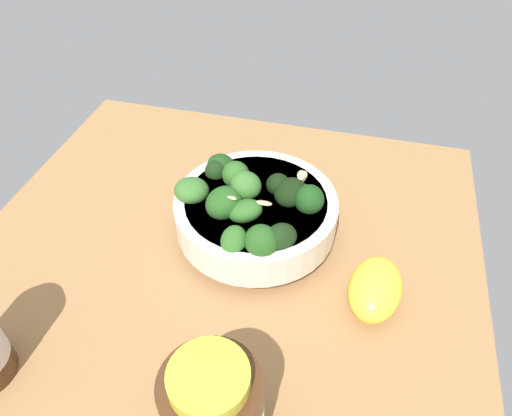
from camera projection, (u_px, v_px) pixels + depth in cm
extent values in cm
cube|color=#996D42|center=(219.00, 269.00, 52.95)|extent=(56.92, 56.92, 3.02)
cylinder|color=silver|center=(256.00, 229.00, 54.54)|extent=(9.94, 9.94, 1.32)
cylinder|color=silver|center=(256.00, 213.00, 52.74)|extent=(18.06, 18.06, 3.96)
cylinder|color=beige|center=(256.00, 202.00, 51.66)|extent=(15.66, 15.66, 0.80)
cylinder|color=#4A8F3C|center=(281.00, 246.00, 48.33)|extent=(1.80, 1.82, 1.84)
ellipsoid|color=black|center=(282.00, 234.00, 47.16)|extent=(5.22, 4.61, 4.50)
cylinder|color=#589D47|center=(222.00, 176.00, 56.42)|extent=(1.71, 1.70, 0.94)
ellipsoid|color=#194216|center=(221.00, 166.00, 55.41)|extent=(4.99, 4.57, 3.79)
cylinder|color=#2F662B|center=(308.00, 212.00, 51.42)|extent=(1.65, 1.57, 1.95)
ellipsoid|color=#194216|center=(309.00, 200.00, 50.20)|extent=(3.38, 3.77, 4.01)
cylinder|color=#3C7A32|center=(277.00, 195.00, 53.21)|extent=(1.53, 1.59, 1.87)
ellipsoid|color=black|center=(278.00, 184.00, 52.11)|extent=(4.26, 3.87, 3.34)
cylinder|color=#2F662B|center=(234.00, 252.00, 47.98)|extent=(1.79, 1.52, 1.83)
ellipsoid|color=#2D6023|center=(234.00, 241.00, 46.84)|extent=(3.19, 4.21, 3.90)
cylinder|color=#589D47|center=(289.00, 203.00, 51.99)|extent=(1.95, 1.65, 1.72)
ellipsoid|color=black|center=(290.00, 192.00, 50.91)|extent=(5.14, 5.50, 4.15)
cylinder|color=#589D47|center=(236.00, 185.00, 53.97)|extent=(1.52, 1.69, 1.32)
ellipsoid|color=#2D6023|center=(235.00, 175.00, 52.94)|extent=(4.61, 4.88, 4.02)
cylinder|color=#4A8F3C|center=(217.00, 182.00, 55.81)|extent=(1.41, 1.22, 1.58)
ellipsoid|color=black|center=(216.00, 172.00, 54.75)|extent=(4.54, 3.76, 4.07)
cylinder|color=#4A8F3C|center=(246.00, 197.00, 51.51)|extent=(1.74, 1.58, 1.59)
ellipsoid|color=#386B2B|center=(246.00, 185.00, 50.37)|extent=(4.07, 3.37, 3.98)
cylinder|color=#589D47|center=(261.00, 254.00, 47.72)|extent=(1.51, 1.80, 1.89)
ellipsoid|color=#23511C|center=(261.00, 242.00, 46.46)|extent=(5.68, 5.57, 4.50)
cylinder|color=#4A8F3C|center=(221.00, 213.00, 51.02)|extent=(1.87, 1.95, 1.39)
ellipsoid|color=#23511C|center=(221.00, 202.00, 49.91)|extent=(6.57, 5.75, 5.49)
cylinder|color=#3C7A32|center=(245.00, 222.00, 50.16)|extent=(1.49, 1.40, 1.47)
ellipsoid|color=#2D6023|center=(245.00, 211.00, 49.05)|extent=(4.53, 4.00, 4.00)
cylinder|color=#589D47|center=(193.00, 202.00, 53.12)|extent=(2.08, 1.91, 1.54)
ellipsoid|color=#386B2B|center=(192.00, 191.00, 51.94)|extent=(4.85, 5.14, 3.47)
ellipsoid|color=#DBBC84|center=(264.00, 203.00, 48.81)|extent=(2.07, 1.61, 0.98)
ellipsoid|color=#DBBC84|center=(230.00, 196.00, 48.59)|extent=(2.08, 1.84, 0.76)
ellipsoid|color=#DBBC84|center=(301.00, 175.00, 51.09)|extent=(1.53, 2.04, 0.94)
ellipsoid|color=#DBBC84|center=(302.00, 178.00, 52.97)|extent=(1.57, 1.97, 1.13)
ellipsoid|color=#DBBC84|center=(301.00, 185.00, 52.52)|extent=(1.60, 1.98, 1.11)
ellipsoid|color=yellow|center=(375.00, 289.00, 46.52)|extent=(6.19, 8.56, 4.17)
cylinder|color=#472814|center=(214.00, 415.00, 34.68)|extent=(7.32, 7.32, 9.73)
cylinder|color=gold|center=(209.00, 379.00, 30.89)|extent=(5.60, 5.60, 1.36)
cylinder|color=beige|center=(214.00, 416.00, 34.83)|extent=(7.47, 7.47, 3.85)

